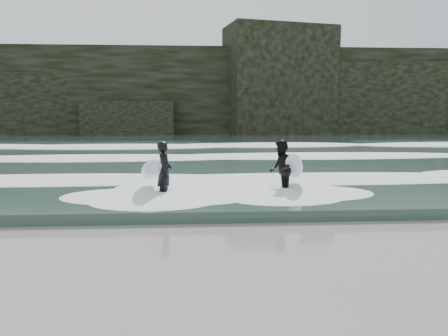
{
  "coord_description": "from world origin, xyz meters",
  "views": [
    {
      "loc": [
        -0.65,
        -7.42,
        2.71
      ],
      "look_at": [
        0.22,
        6.04,
        1.0
      ],
      "focal_mm": 35.0,
      "sensor_mm": 36.0,
      "label": 1
    }
  ],
  "objects": [
    {
      "name": "foam_far",
      "position": [
        0.0,
        25.0,
        0.45
      ],
      "size": [
        60.0,
        4.8,
        0.3
      ],
      "primitive_type": "ellipsoid",
      "color": "white",
      "rests_on": "sea"
    },
    {
      "name": "sea",
      "position": [
        0.0,
        29.0,
        0.15
      ],
      "size": [
        90.0,
        52.0,
        0.3
      ],
      "primitive_type": "cube",
      "color": "#2E463E",
      "rests_on": "ground"
    },
    {
      "name": "ground",
      "position": [
        0.0,
        0.0,
        0.0
      ],
      "size": [
        120.0,
        120.0,
        0.0
      ],
      "primitive_type": "plane",
      "color": "#716848",
      "rests_on": "ground"
    },
    {
      "name": "surfer_left",
      "position": [
        -1.7,
        5.87,
        0.94
      ],
      "size": [
        1.12,
        2.28,
        1.85
      ],
      "color": "black",
      "rests_on": "ground"
    },
    {
      "name": "foam_near",
      "position": [
        0.0,
        9.0,
        0.4
      ],
      "size": [
        60.0,
        3.2,
        0.2
      ],
      "primitive_type": "ellipsoid",
      "color": "white",
      "rests_on": "sea"
    },
    {
      "name": "surfer_right",
      "position": [
        2.1,
        6.22,
        0.93
      ],
      "size": [
        1.34,
        1.98,
        1.85
      ],
      "color": "black",
      "rests_on": "ground"
    },
    {
      "name": "headland",
      "position": [
        0.0,
        46.0,
        5.0
      ],
      "size": [
        70.0,
        9.0,
        10.0
      ],
      "primitive_type": "cube",
      "color": "black",
      "rests_on": "ground"
    },
    {
      "name": "foam_mid",
      "position": [
        0.0,
        16.0,
        0.42
      ],
      "size": [
        60.0,
        4.0,
        0.24
      ],
      "primitive_type": "ellipsoid",
      "color": "white",
      "rests_on": "sea"
    }
  ]
}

